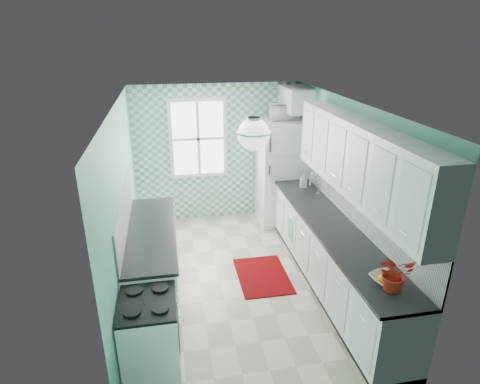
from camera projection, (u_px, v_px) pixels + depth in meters
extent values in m
cube|color=beige|center=(240.00, 279.00, 5.80)|extent=(3.00, 4.40, 0.02)
cube|color=white|center=(240.00, 104.00, 4.86)|extent=(3.00, 4.40, 0.02)
cube|color=#5BB59F|center=(218.00, 153.00, 7.34)|extent=(3.00, 0.02, 2.50)
cube|color=#5BB59F|center=(289.00, 301.00, 3.31)|extent=(3.00, 0.02, 2.50)
cube|color=#5BB59F|center=(123.00, 208.00, 5.07)|extent=(0.02, 4.40, 2.50)
cube|color=#5BB59F|center=(346.00, 191.00, 5.58)|extent=(0.02, 4.40, 2.50)
cube|color=#5BA88A|center=(218.00, 153.00, 7.32)|extent=(3.00, 0.01, 2.50)
cube|color=white|center=(198.00, 139.00, 7.13)|extent=(1.04, 0.05, 1.44)
cube|color=white|center=(198.00, 139.00, 7.11)|extent=(0.90, 0.02, 1.30)
cube|color=white|center=(357.00, 207.00, 5.24)|extent=(0.02, 3.60, 0.51)
cube|color=white|center=(124.00, 214.00, 5.02)|extent=(0.02, 2.15, 0.51)
cube|color=white|center=(359.00, 160.00, 4.76)|extent=(0.33, 3.20, 0.90)
cube|color=white|center=(295.00, 99.00, 6.84)|extent=(0.40, 0.74, 0.40)
cylinder|color=silver|center=(254.00, 119.00, 4.14)|extent=(0.14, 0.14, 0.04)
cylinder|color=silver|center=(254.00, 126.00, 4.16)|extent=(0.02, 0.02, 0.12)
sphere|color=white|center=(254.00, 134.00, 4.20)|extent=(0.34, 0.34, 0.34)
cube|color=white|center=(331.00, 258.00, 5.46)|extent=(0.60, 3.60, 0.90)
cube|color=black|center=(333.00, 227.00, 5.29)|extent=(0.63, 3.60, 0.04)
cube|color=white|center=(153.00, 263.00, 5.35)|extent=(0.60, 2.15, 0.90)
cube|color=black|center=(151.00, 231.00, 5.18)|extent=(0.63, 2.15, 0.04)
cube|color=white|center=(282.00, 172.00, 7.26)|extent=(0.83, 0.79, 1.91)
cube|color=silver|center=(289.00, 155.00, 6.73)|extent=(0.81, 0.01, 0.02)
cube|color=silver|center=(270.00, 143.00, 6.57)|extent=(0.03, 0.03, 0.30)
cube|color=silver|center=(269.00, 181.00, 6.82)|extent=(0.03, 0.03, 0.54)
cube|color=white|center=(151.00, 335.00, 4.10)|extent=(0.56, 0.71, 0.84)
cube|color=black|center=(147.00, 302.00, 3.94)|extent=(0.56, 0.71, 0.03)
cube|color=black|center=(178.00, 328.00, 4.12)|extent=(0.01, 0.47, 0.28)
cube|color=silver|center=(308.00, 198.00, 6.22)|extent=(0.43, 0.36, 0.12)
cylinder|color=silver|center=(319.00, 185.00, 6.18)|extent=(0.02, 0.02, 0.30)
torus|color=silver|center=(316.00, 174.00, 6.09)|extent=(0.16, 0.02, 0.16)
cube|color=#5E0F0E|center=(263.00, 276.00, 5.85)|extent=(0.72, 1.03, 0.02)
cube|color=#61B1A9|center=(291.00, 229.00, 6.19)|extent=(0.03, 0.22, 0.33)
imported|color=white|center=(386.00, 279.00, 4.07)|extent=(0.37, 0.37, 0.08)
imported|color=red|center=(395.00, 274.00, 3.91)|extent=(0.35, 0.30, 0.37)
imported|color=#82A9B4|center=(303.00, 181.00, 6.55)|extent=(0.11, 0.11, 0.21)
imported|color=silver|center=(284.00, 112.00, 6.85)|extent=(0.49, 0.35, 0.26)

